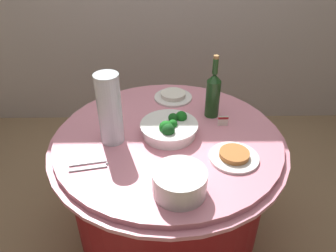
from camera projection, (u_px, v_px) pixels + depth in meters
name	position (u px, v px, depth m)	size (l,w,h in m)	color
ground_plane	(168.00, 232.00, 1.98)	(6.00, 6.00, 0.00)	#9E7F5B
buffet_table	(168.00, 188.00, 1.77)	(1.16, 1.16, 0.74)	maroon
broccoli_bowl	(169.00, 129.00, 1.54)	(0.28, 0.28, 0.10)	white
plate_stack	(180.00, 182.00, 1.22)	(0.21, 0.21, 0.10)	white
wine_bottle	(213.00, 94.00, 1.65)	(0.07, 0.07, 0.34)	#1D451C
decorative_fruit_vase	(110.00, 113.00, 1.45)	(0.11, 0.11, 0.34)	silver
serving_tongs	(90.00, 166.00, 1.37)	(0.17, 0.07, 0.01)	silver
food_plate_rice	(173.00, 96.00, 1.87)	(0.22, 0.22, 0.04)	white
food_plate_peanuts	(234.00, 156.00, 1.41)	(0.22, 0.22, 0.04)	white
label_placard_front	(223.00, 120.00, 1.62)	(0.05, 0.01, 0.05)	white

